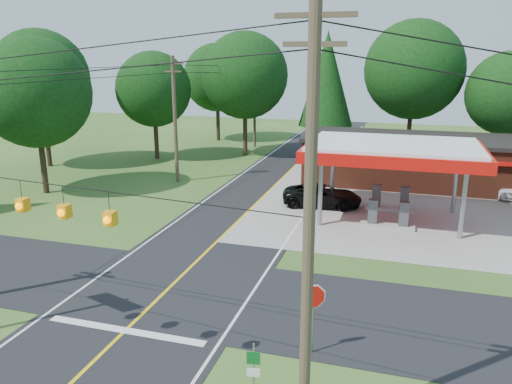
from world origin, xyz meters
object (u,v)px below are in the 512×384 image
(gas_canopy, at_px, (393,153))
(octagonal_stop_sign, at_px, (313,302))
(sedan_car, at_px, (505,186))
(suv_car, at_px, (322,196))

(gas_canopy, relative_size, octagonal_stop_sign, 4.03)
(sedan_car, bearing_deg, gas_canopy, -142.34)
(gas_canopy, bearing_deg, suv_car, 161.57)
(octagonal_stop_sign, bearing_deg, gas_canopy, 82.88)
(suv_car, xyz_separation_m, sedan_car, (12.50, 6.50, 0.01))
(suv_car, bearing_deg, sedan_car, -67.48)
(gas_canopy, height_order, suv_car, gas_canopy)
(suv_car, height_order, sedan_car, sedan_car)
(sedan_car, xyz_separation_m, octagonal_stop_sign, (-10.00, -24.01, 1.22))
(gas_canopy, relative_size, suv_car, 1.99)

